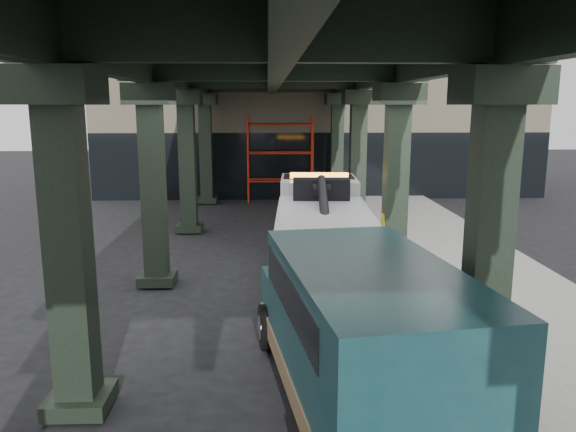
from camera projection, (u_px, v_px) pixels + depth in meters
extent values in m
plane|color=black|center=(295.00, 311.00, 12.43)|extent=(90.00, 90.00, 0.00)
cube|color=gray|center=(465.00, 279.00, 14.54)|extent=(5.00, 40.00, 0.15)
cube|color=silver|center=(357.00, 282.00, 14.45)|extent=(0.12, 38.00, 0.01)
cube|color=black|center=(488.00, 245.00, 8.11)|extent=(0.55, 0.55, 5.00)
cube|color=black|center=(500.00, 86.00, 7.68)|extent=(1.10, 1.10, 0.50)
cube|color=black|center=(478.00, 393.00, 8.57)|extent=(0.90, 0.90, 0.24)
cube|color=black|center=(395.00, 186.00, 14.00)|extent=(0.55, 0.55, 5.00)
cube|color=black|center=(399.00, 94.00, 13.56)|extent=(1.10, 1.10, 0.50)
cube|color=black|center=(392.00, 275.00, 14.45)|extent=(0.90, 0.90, 0.24)
cube|color=black|center=(358.00, 162.00, 19.88)|extent=(0.55, 0.55, 5.00)
cube|color=black|center=(359.00, 97.00, 19.44)|extent=(1.10, 1.10, 0.50)
cube|color=black|center=(356.00, 226.00, 20.33)|extent=(0.90, 0.90, 0.24)
cube|color=black|center=(337.00, 149.00, 25.76)|extent=(0.55, 0.55, 5.00)
cube|color=black|center=(338.00, 99.00, 25.32)|extent=(1.10, 1.10, 0.50)
cube|color=black|center=(336.00, 199.00, 26.21)|extent=(0.90, 0.90, 0.24)
cube|color=black|center=(69.00, 249.00, 7.90)|extent=(0.55, 0.55, 5.00)
cube|color=black|center=(56.00, 86.00, 7.46)|extent=(1.10, 1.10, 0.50)
cube|color=black|center=(81.00, 400.00, 8.35)|extent=(0.90, 0.90, 0.24)
cube|color=black|center=(153.00, 188.00, 13.78)|extent=(0.55, 0.55, 5.00)
cube|color=black|center=(149.00, 94.00, 13.34)|extent=(1.10, 1.10, 0.50)
cube|color=black|center=(158.00, 278.00, 14.23)|extent=(0.90, 0.90, 0.24)
cube|color=black|center=(188.00, 163.00, 19.66)|extent=(0.55, 0.55, 5.00)
cube|color=black|center=(185.00, 97.00, 19.23)|extent=(1.10, 1.10, 0.50)
cube|color=black|center=(190.00, 227.00, 20.12)|extent=(0.90, 0.90, 0.24)
cube|color=black|center=(206.00, 149.00, 25.54)|extent=(0.55, 0.55, 5.00)
cube|color=black|center=(204.00, 99.00, 25.11)|extent=(1.10, 1.10, 0.50)
cube|color=black|center=(207.00, 200.00, 26.00)|extent=(0.90, 0.90, 0.24)
cube|color=black|center=(400.00, 60.00, 13.40)|extent=(0.35, 32.00, 1.10)
cube|color=black|center=(147.00, 59.00, 13.19)|extent=(0.35, 32.00, 1.10)
cube|color=black|center=(275.00, 60.00, 13.30)|extent=(0.35, 32.00, 1.10)
cube|color=black|center=(275.00, 29.00, 13.16)|extent=(7.40, 32.00, 0.30)
cube|color=#C6B793|center=(314.00, 114.00, 31.33)|extent=(22.00, 10.00, 8.00)
cylinder|color=red|center=(248.00, 158.00, 26.59)|extent=(0.08, 0.08, 4.00)
cylinder|color=red|center=(248.00, 160.00, 25.81)|extent=(0.08, 0.08, 4.00)
cylinder|color=red|center=(311.00, 158.00, 26.70)|extent=(0.08, 0.08, 4.00)
cylinder|color=red|center=(313.00, 160.00, 25.91)|extent=(0.08, 0.08, 4.00)
cylinder|color=red|center=(280.00, 179.00, 26.84)|extent=(3.00, 0.08, 0.08)
cylinder|color=red|center=(280.00, 152.00, 26.59)|extent=(3.00, 0.08, 0.08)
cylinder|color=red|center=(280.00, 124.00, 26.33)|extent=(3.00, 0.08, 0.08)
cube|color=black|center=(322.00, 253.00, 14.78)|extent=(1.31, 7.21, 0.24)
cube|color=silver|center=(318.00, 206.00, 17.01)|extent=(2.36, 2.40, 1.72)
cube|color=silver|center=(317.00, 215.00, 18.09)|extent=(2.28, 0.78, 0.86)
cube|color=black|center=(318.00, 189.00, 17.15)|extent=(2.16, 1.35, 0.81)
cube|color=silver|center=(324.00, 240.00, 13.58)|extent=(2.53, 4.89, 1.34)
cube|color=orange|center=(319.00, 175.00, 16.64)|extent=(1.73, 0.35, 0.15)
cube|color=black|center=(321.00, 189.00, 15.27)|extent=(1.56, 0.65, 0.57)
cylinder|color=black|center=(324.00, 209.00, 13.63)|extent=(0.39, 3.35, 1.28)
cube|color=black|center=(330.00, 314.00, 11.37)|extent=(0.35, 1.35, 0.17)
cube|color=black|center=(332.00, 329.00, 10.73)|extent=(1.54, 0.31, 0.17)
cylinder|color=black|center=(284.00, 234.00, 17.49)|extent=(0.39, 1.07, 1.05)
cylinder|color=silver|center=(284.00, 234.00, 17.49)|extent=(0.40, 0.60, 0.58)
cylinder|color=black|center=(352.00, 235.00, 17.47)|extent=(0.39, 1.07, 1.05)
cylinder|color=silver|center=(352.00, 235.00, 17.47)|extent=(0.40, 0.60, 0.58)
cylinder|color=black|center=(282.00, 262.00, 14.40)|extent=(0.39, 1.07, 1.05)
cylinder|color=silver|center=(282.00, 262.00, 14.40)|extent=(0.40, 0.60, 0.58)
cylinder|color=black|center=(364.00, 263.00, 14.37)|extent=(0.39, 1.07, 1.05)
cylinder|color=silver|center=(364.00, 263.00, 14.37)|extent=(0.40, 0.60, 0.58)
cylinder|color=black|center=(280.00, 277.00, 13.18)|extent=(0.39, 1.07, 1.05)
cylinder|color=silver|center=(280.00, 277.00, 13.18)|extent=(0.40, 0.60, 0.58)
cylinder|color=black|center=(370.00, 277.00, 13.15)|extent=(0.39, 1.07, 1.05)
cylinder|color=silver|center=(370.00, 277.00, 13.15)|extent=(0.40, 0.60, 0.58)
cube|color=#11383E|center=(321.00, 295.00, 10.57)|extent=(2.23, 1.41, 0.92)
cube|color=#11383E|center=(369.00, 334.00, 7.78)|extent=(2.78, 4.86, 1.99)
cube|color=olive|center=(358.00, 375.00, 8.33)|extent=(2.98, 5.98, 0.36)
cube|color=black|center=(327.00, 259.00, 10.02)|extent=(2.04, 0.72, 0.85)
cube|color=black|center=(363.00, 291.00, 7.97)|extent=(2.68, 3.95, 0.56)
cube|color=silver|center=(314.00, 306.00, 11.18)|extent=(2.04, 0.41, 0.31)
cylinder|color=black|center=(268.00, 327.00, 10.45)|extent=(0.40, 0.89, 0.86)
cylinder|color=silver|center=(268.00, 327.00, 10.45)|extent=(0.39, 0.51, 0.47)
cylinder|color=black|center=(373.00, 320.00, 10.81)|extent=(0.40, 0.89, 0.86)
cylinder|color=silver|center=(373.00, 320.00, 10.81)|extent=(0.39, 0.51, 0.47)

